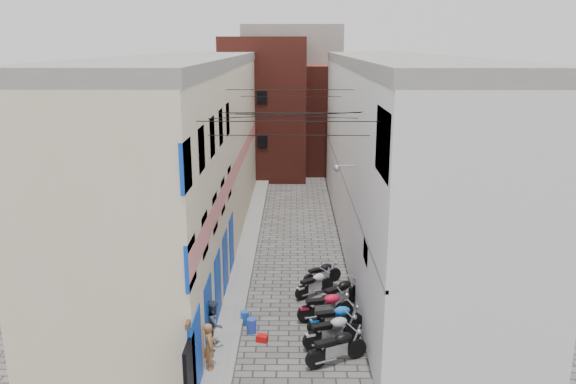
{
  "coord_description": "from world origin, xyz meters",
  "views": [
    {
      "loc": [
        0.15,
        -13.18,
        9.54
      ],
      "look_at": [
        -0.1,
        11.5,
        3.0
      ],
      "focal_mm": 35.0,
      "sensor_mm": 36.0,
      "label": 1
    }
  ],
  "objects_px": {
    "water_jug_near": "(252,326)",
    "water_jug_far": "(245,318)",
    "motorcycle_e": "(340,292)",
    "motorcycle_g": "(322,272)",
    "motorcycle_c": "(336,317)",
    "red_crate": "(262,338)",
    "motorcycle_d": "(326,305)",
    "person_b": "(214,324)",
    "motorcycle_a": "(337,346)",
    "motorcycle_b": "(333,329)",
    "motorcycle_f": "(315,283)",
    "person_a": "(210,346)"
  },
  "relations": [
    {
      "from": "person_a",
      "to": "water_jug_near",
      "type": "relative_size",
      "value": 2.86
    },
    {
      "from": "motorcycle_e",
      "to": "person_b",
      "type": "distance_m",
      "value": 5.41
    },
    {
      "from": "motorcycle_g",
      "to": "person_a",
      "type": "distance_m",
      "value": 7.5
    },
    {
      "from": "motorcycle_c",
      "to": "motorcycle_g",
      "type": "relative_size",
      "value": 1.1
    },
    {
      "from": "motorcycle_c",
      "to": "red_crate",
      "type": "distance_m",
      "value": 2.58
    },
    {
      "from": "motorcycle_c",
      "to": "motorcycle_e",
      "type": "bearing_deg",
      "value": 156.62
    },
    {
      "from": "motorcycle_e",
      "to": "motorcycle_b",
      "type": "bearing_deg",
      "value": -47.6
    },
    {
      "from": "motorcycle_a",
      "to": "motorcycle_f",
      "type": "relative_size",
      "value": 1.14
    },
    {
      "from": "motorcycle_c",
      "to": "motorcycle_e",
      "type": "relative_size",
      "value": 0.97
    },
    {
      "from": "motorcycle_b",
      "to": "motorcycle_f",
      "type": "relative_size",
      "value": 1.13
    },
    {
      "from": "person_b",
      "to": "motorcycle_e",
      "type": "bearing_deg",
      "value": -51.06
    },
    {
      "from": "person_b",
      "to": "water_jug_far",
      "type": "bearing_deg",
      "value": -21.58
    },
    {
      "from": "motorcycle_g",
      "to": "red_crate",
      "type": "xyz_separation_m",
      "value": [
        -2.2,
        -4.57,
        -0.42
      ]
    },
    {
      "from": "motorcycle_c",
      "to": "red_crate",
      "type": "xyz_separation_m",
      "value": [
        -2.47,
        -0.59,
        -0.47
      ]
    },
    {
      "from": "motorcycle_d",
      "to": "person_b",
      "type": "relative_size",
      "value": 1.32
    },
    {
      "from": "motorcycle_c",
      "to": "red_crate",
      "type": "bearing_deg",
      "value": -91.11
    },
    {
      "from": "motorcycle_f",
      "to": "motorcycle_b",
      "type": "bearing_deg",
      "value": -30.4
    },
    {
      "from": "water_jug_near",
      "to": "water_jug_far",
      "type": "height_order",
      "value": "water_jug_near"
    },
    {
      "from": "motorcycle_e",
      "to": "water_jug_far",
      "type": "distance_m",
      "value": 3.74
    },
    {
      "from": "motorcycle_c",
      "to": "person_b",
      "type": "height_order",
      "value": "person_b"
    },
    {
      "from": "motorcycle_a",
      "to": "motorcycle_d",
      "type": "height_order",
      "value": "motorcycle_a"
    },
    {
      "from": "motorcycle_b",
      "to": "red_crate",
      "type": "height_order",
      "value": "motorcycle_b"
    },
    {
      "from": "water_jug_near",
      "to": "red_crate",
      "type": "distance_m",
      "value": 0.72
    },
    {
      "from": "red_crate",
      "to": "motorcycle_d",
      "type": "bearing_deg",
      "value": 34.13
    },
    {
      "from": "motorcycle_f",
      "to": "motorcycle_d",
      "type": "bearing_deg",
      "value": -28.31
    },
    {
      "from": "water_jug_far",
      "to": "person_a",
      "type": "bearing_deg",
      "value": -103.31
    },
    {
      "from": "motorcycle_d",
      "to": "red_crate",
      "type": "relative_size",
      "value": 5.84
    },
    {
      "from": "person_b",
      "to": "water_jug_far",
      "type": "relative_size",
      "value": 3.24
    },
    {
      "from": "motorcycle_c",
      "to": "motorcycle_d",
      "type": "relative_size",
      "value": 0.97
    },
    {
      "from": "motorcycle_g",
      "to": "water_jug_near",
      "type": "relative_size",
      "value": 3.61
    },
    {
      "from": "motorcycle_b",
      "to": "motorcycle_d",
      "type": "xyz_separation_m",
      "value": [
        -0.13,
        1.74,
        0.0
      ]
    },
    {
      "from": "motorcycle_c",
      "to": "person_a",
      "type": "xyz_separation_m",
      "value": [
        -3.89,
        -2.57,
        0.39
      ]
    },
    {
      "from": "motorcycle_e",
      "to": "water_jug_far",
      "type": "xyz_separation_m",
      "value": [
        -3.45,
        -1.39,
        -0.35
      ]
    },
    {
      "from": "motorcycle_e",
      "to": "person_b",
      "type": "height_order",
      "value": "person_b"
    },
    {
      "from": "motorcycle_f",
      "to": "water_jug_near",
      "type": "relative_size",
      "value": 3.62
    },
    {
      "from": "motorcycle_a",
      "to": "motorcycle_b",
      "type": "bearing_deg",
      "value": 158.21
    },
    {
      "from": "motorcycle_a",
      "to": "water_jug_near",
      "type": "bearing_deg",
      "value": -149.23
    },
    {
      "from": "motorcycle_g",
      "to": "person_b",
      "type": "bearing_deg",
      "value": -66.66
    },
    {
      "from": "motorcycle_e",
      "to": "motorcycle_g",
      "type": "distance_m",
      "value": 2.08
    },
    {
      "from": "motorcycle_b",
      "to": "motorcycle_e",
      "type": "distance_m",
      "value": 2.87
    },
    {
      "from": "motorcycle_c",
      "to": "motorcycle_e",
      "type": "xyz_separation_m",
      "value": [
        0.31,
        1.98,
        0.02
      ]
    },
    {
      "from": "motorcycle_e",
      "to": "person_b",
      "type": "bearing_deg",
      "value": -90.14
    },
    {
      "from": "person_a",
      "to": "motorcycle_b",
      "type": "bearing_deg",
      "value": -74.17
    },
    {
      "from": "motorcycle_b",
      "to": "motorcycle_d",
      "type": "relative_size",
      "value": 1.0
    },
    {
      "from": "motorcycle_c",
      "to": "person_a",
      "type": "bearing_deg",
      "value": -71.09
    },
    {
      "from": "motorcycle_b",
      "to": "water_jug_far",
      "type": "height_order",
      "value": "motorcycle_b"
    },
    {
      "from": "motorcycle_g",
      "to": "person_b",
      "type": "distance_m",
      "value": 6.48
    },
    {
      "from": "motorcycle_d",
      "to": "motorcycle_e",
      "type": "xyz_separation_m",
      "value": [
        0.61,
        1.09,
        -0.0
      ]
    },
    {
      "from": "motorcycle_f",
      "to": "person_b",
      "type": "height_order",
      "value": "person_b"
    },
    {
      "from": "motorcycle_f",
      "to": "red_crate",
      "type": "height_order",
      "value": "motorcycle_f"
    }
  ]
}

